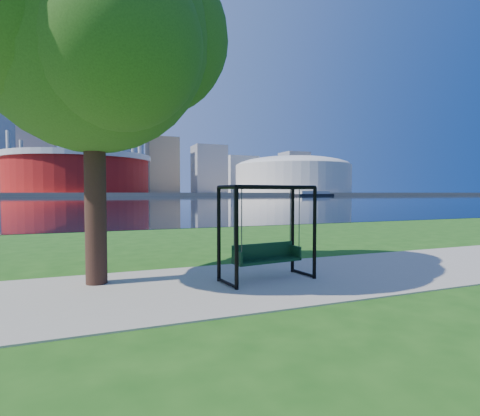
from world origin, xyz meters
TOP-DOWN VIEW (x-y plane):
  - ground at (0.00, 0.00)m, footprint 900.00×900.00m
  - path at (0.00, -0.50)m, footprint 120.00×4.00m
  - river at (0.00, 102.00)m, footprint 900.00×180.00m
  - far_bank at (0.00, 306.00)m, footprint 900.00×228.00m
  - stadium at (-10.00, 235.00)m, footprint 83.00×83.00m
  - arena at (135.00, 235.00)m, footprint 84.00×84.00m
  - skyline at (-4.27, 319.39)m, footprint 392.00×66.00m
  - swing at (0.17, -0.48)m, footprint 2.16×1.14m
  - park_tree at (-3.39, 0.58)m, footprint 6.16×5.57m
  - barge at (118.32, 182.19)m, footprint 30.64×14.89m

SIDE VIEW (x-z plane):
  - ground at x=0.00m, z-range 0.00..0.00m
  - river at x=0.00m, z-range 0.00..0.02m
  - path at x=0.00m, z-range 0.00..0.03m
  - far_bank at x=0.00m, z-range 0.00..2.00m
  - swing at x=0.17m, z-range -0.03..2.08m
  - barge at x=118.32m, z-range -0.14..2.82m
  - park_tree at x=-3.39m, z-range 1.49..9.14m
  - stadium at x=-10.00m, z-range -1.77..30.23m
  - arena at x=135.00m, z-range 2.59..29.15m
  - skyline at x=-4.27m, z-range -12.36..84.14m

